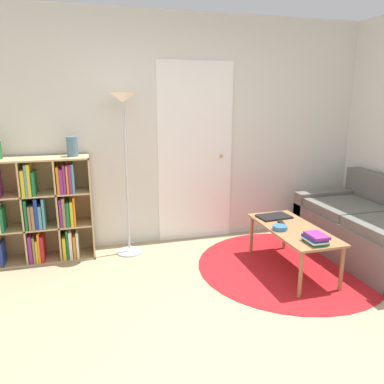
{
  "coord_description": "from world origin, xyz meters",
  "views": [
    {
      "loc": [
        -1.1,
        -1.94,
        1.7
      ],
      "look_at": [
        -0.2,
        1.25,
        0.85
      ],
      "focal_mm": 35.0,
      "sensor_mm": 36.0,
      "label": 1
    }
  ],
  "objects": [
    {
      "name": "ground_plane",
      "position": [
        0.0,
        0.0,
        0.0
      ],
      "size": [
        14.0,
        14.0,
        0.0
      ],
      "primitive_type": "plane",
      "color": "tan"
    },
    {
      "name": "wall_back",
      "position": [
        0.01,
        2.3,
        1.29
      ],
      "size": [
        7.46,
        0.11,
        2.6
      ],
      "color": "silver",
      "rests_on": "ground_plane"
    },
    {
      "name": "rug",
      "position": [
        0.83,
        1.21,
        0.0
      ],
      "size": [
        1.87,
        1.87,
        0.01
      ],
      "color": "#B2191E",
      "rests_on": "ground_plane"
    },
    {
      "name": "bookshelf",
      "position": [
        -1.62,
        2.09,
        0.53
      ],
      "size": [
        1.03,
        0.34,
        1.1
      ],
      "color": "tan",
      "rests_on": "ground_plane"
    },
    {
      "name": "floor_lamp",
      "position": [
        -0.71,
        2.01,
        1.41
      ],
      "size": [
        0.28,
        0.28,
        1.74
      ],
      "color": "#B7B7BC",
      "rests_on": "ground_plane"
    },
    {
      "name": "couch",
      "position": [
        1.83,
        1.14,
        0.29
      ],
      "size": [
        0.89,
        1.71,
        0.83
      ],
      "color": "#66605B",
      "rests_on": "ground_plane"
    },
    {
      "name": "coffee_table",
      "position": [
        0.8,
        1.13,
        0.4
      ],
      "size": [
        0.49,
        1.08,
        0.45
      ],
      "color": "#996B42",
      "rests_on": "ground_plane"
    },
    {
      "name": "laptop",
      "position": [
        0.78,
        1.48,
        0.46
      ],
      "size": [
        0.36,
        0.25,
        0.02
      ],
      "color": "black",
      "rests_on": "coffee_table"
    },
    {
      "name": "bowl",
      "position": [
        0.65,
        1.12,
        0.47
      ],
      "size": [
        0.14,
        0.14,
        0.04
      ],
      "color": "teal",
      "rests_on": "coffee_table"
    },
    {
      "name": "book_stack_on_table",
      "position": [
        0.78,
        0.73,
        0.49
      ],
      "size": [
        0.16,
        0.22,
        0.09
      ],
      "color": "#196B38",
      "rests_on": "coffee_table"
    },
    {
      "name": "remote",
      "position": [
        0.75,
        1.27,
        0.46
      ],
      "size": [
        0.07,
        0.15,
        0.02
      ],
      "color": "black",
      "rests_on": "coffee_table"
    },
    {
      "name": "vase_on_shelf",
      "position": [
        -1.24,
        2.09,
        1.2
      ],
      "size": [
        0.11,
        0.11,
        0.2
      ],
      "color": "slate",
      "rests_on": "bookshelf"
    }
  ]
}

